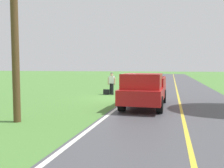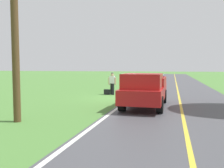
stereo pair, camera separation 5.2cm
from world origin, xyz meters
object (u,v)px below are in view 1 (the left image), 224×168
Objects in this scene: hitchhiker_walking at (112,82)px; pickup_truck_passing at (144,89)px; utility_pole_roadside at (15,25)px; suitcase_carried at (106,92)px.

pickup_truck_passing is at bearing 120.83° from hitchhiker_walking.
utility_pole_roadside reaches higher than hitchhiker_walking.
utility_pole_roadside is at bearing 45.95° from pickup_truck_passing.
utility_pole_roadside reaches higher than suitcase_carried.
pickup_truck_passing reaches higher than suitcase_carried.
hitchhiker_walking is at bearing -59.17° from pickup_truck_passing.
pickup_truck_passing is at bearing 39.82° from suitcase_carried.
pickup_truck_passing reaches higher than hitchhiker_walking.
suitcase_carried is at bearing -95.40° from utility_pole_roadside.
hitchhiker_walking is 10.28m from utility_pole_roadside.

